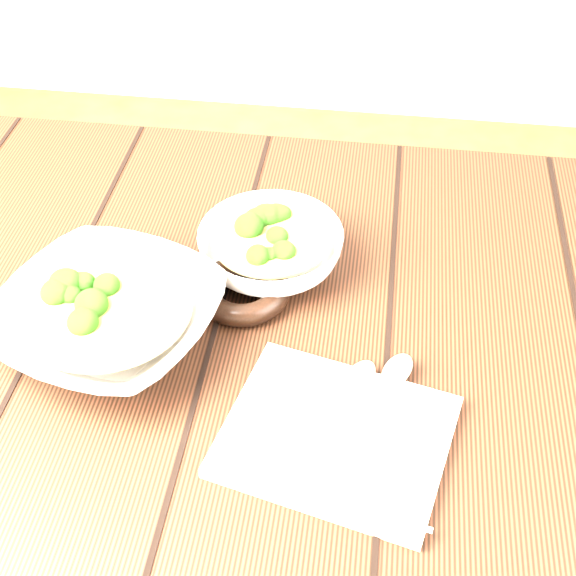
{
  "coord_description": "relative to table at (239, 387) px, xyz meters",
  "views": [
    {
      "loc": [
        0.15,
        -0.64,
        1.42
      ],
      "look_at": [
        0.06,
        0.01,
        0.8
      ],
      "focal_mm": 50.0,
      "sensor_mm": 36.0,
      "label": 1
    }
  ],
  "objects": [
    {
      "name": "soup_bowl_back",
      "position": [
        0.03,
        0.1,
        0.15
      ],
      "size": [
        0.22,
        0.22,
        0.06
      ],
      "color": "silver",
      "rests_on": "table"
    },
    {
      "name": "spoon_left",
      "position": [
        0.14,
        -0.11,
        0.14
      ],
      "size": [
        0.09,
        0.18,
        0.01
      ],
      "color": "#B6AEA0",
      "rests_on": "napkin"
    },
    {
      "name": "trivet",
      "position": [
        0.0,
        0.04,
        0.13
      ],
      "size": [
        0.13,
        0.13,
        0.03
      ],
      "primitive_type": "torus",
      "rotation": [
        0.0,
        0.0,
        0.12
      ],
      "color": "black",
      "rests_on": "table"
    },
    {
      "name": "napkin",
      "position": [
        0.13,
        -0.15,
        0.13
      ],
      "size": [
        0.26,
        0.23,
        0.01
      ],
      "primitive_type": "cube",
      "rotation": [
        0.0,
        0.0,
        -0.23
      ],
      "color": "beige",
      "rests_on": "table"
    },
    {
      "name": "spoon_right",
      "position": [
        0.18,
        -0.1,
        0.14
      ],
      "size": [
        0.09,
        0.18,
        0.01
      ],
      "color": "#B6AEA0",
      "rests_on": "napkin"
    },
    {
      "name": "soup_bowl_front",
      "position": [
        -0.13,
        -0.04,
        0.15
      ],
      "size": [
        0.3,
        0.3,
        0.07
      ],
      "color": "silver",
      "rests_on": "table"
    },
    {
      "name": "table",
      "position": [
        0.0,
        0.0,
        0.0
      ],
      "size": [
        1.2,
        0.8,
        0.75
      ],
      "color": "#361A0F",
      "rests_on": "ground"
    }
  ]
}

